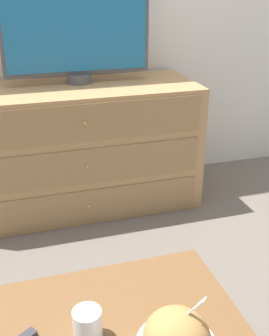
# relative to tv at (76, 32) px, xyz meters

# --- Properties ---
(ground_plane) EXTENTS (12.00, 12.00, 0.00)m
(ground_plane) POSITION_rel_tv_xyz_m (-0.04, 0.22, -1.00)
(ground_plane) COLOR #70665B
(dresser) EXTENTS (1.37, 0.56, 0.72)m
(dresser) POSITION_rel_tv_xyz_m (-0.04, -0.08, -0.64)
(dresser) COLOR tan
(dresser) RESTS_ON ground_plane
(tv) EXTENTS (0.82, 0.14, 0.53)m
(tv) POSITION_rel_tv_xyz_m (0.00, 0.00, 0.00)
(tv) COLOR #515156
(tv) RESTS_ON dresser
(drink_cup) EXTENTS (0.08, 0.08, 0.09)m
(drink_cup) POSITION_rel_tv_xyz_m (-0.26, -1.55, -0.54)
(drink_cup) COLOR beige
(drink_cup) RESTS_ON coffee_table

